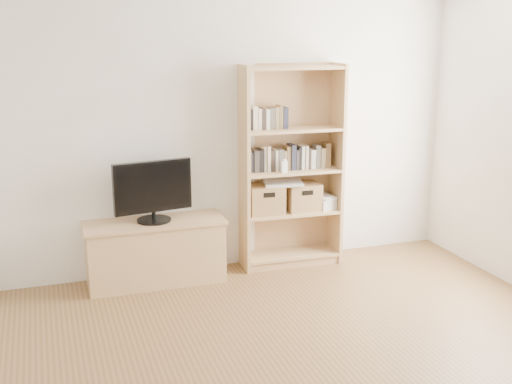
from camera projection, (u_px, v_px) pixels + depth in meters
name	position (u px, v px, depth m)	size (l,w,h in m)	color
back_wall	(228.00, 132.00, 5.94)	(4.50, 0.02, 2.60)	silver
tv_stand	(155.00, 253.00, 5.76)	(1.20, 0.45, 0.55)	tan
bookshelf	(291.00, 167.00, 6.05)	(0.96, 0.34, 1.92)	tan
television	(153.00, 191.00, 5.62)	(0.70, 0.05, 0.55)	black
books_row_mid	(291.00, 158.00, 6.05)	(0.79, 0.15, 0.21)	brown
books_row_upper	(269.00, 117.00, 5.89)	(0.39, 0.15, 0.21)	brown
baby_monitor	(284.00, 167.00, 5.91)	(0.06, 0.04, 0.11)	white
basket_left	(265.00, 199.00, 6.05)	(0.33, 0.27, 0.27)	#A06C48
basket_right	(303.00, 197.00, 6.15)	(0.32, 0.26, 0.26)	#A06C48
laptop	(283.00, 183.00, 6.04)	(0.36, 0.25, 0.03)	silver
magazine_stack	(323.00, 203.00, 6.23)	(0.16, 0.24, 0.11)	beige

